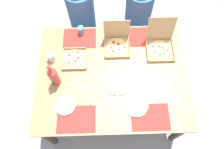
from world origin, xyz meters
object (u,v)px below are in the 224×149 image
(plate_near_right, at_px, (136,105))
(cup_red, at_px, (51,57))
(pizza_box_corner_right, at_px, (160,45))
(plate_far_right, at_px, (65,105))
(diner_left_seat, at_px, (83,20))
(cup_clear_right, at_px, (81,30))
(cup_spare, at_px, (166,30))
(pizza_box_center, at_px, (75,59))
(diner_right_seat, at_px, (137,19))
(pizza_box_corner_left, at_px, (117,43))
(soda_bottle, at_px, (54,76))
(plate_far_left, at_px, (118,85))

(plate_near_right, bearing_deg, cup_red, 147.95)
(pizza_box_corner_right, bearing_deg, cup_red, -174.60)
(plate_far_right, xyz_separation_m, diner_left_seat, (0.11, 1.17, -0.20))
(cup_clear_right, height_order, cup_spare, cup_spare)
(cup_clear_right, bearing_deg, diner_left_seat, 93.18)
(pizza_box_center, xyz_separation_m, cup_red, (-0.24, 0.01, 0.04))
(plate_far_right, xyz_separation_m, diner_right_seat, (0.80, 1.17, -0.21))
(diner_left_seat, relative_size, diner_right_seat, 1.02)
(pizza_box_corner_left, height_order, plate_far_right, pizza_box_corner_left)
(pizza_box_corner_left, distance_m, plate_near_right, 0.70)
(pizza_box_corner_left, xyz_separation_m, diner_left_seat, (-0.41, 0.51, -0.23))
(soda_bottle, bearing_deg, diner_right_seat, 45.66)
(soda_bottle, xyz_separation_m, diner_right_seat, (0.90, 0.92, -0.33))
(cup_spare, bearing_deg, pizza_box_corner_right, -114.73)
(pizza_box_center, bearing_deg, pizza_box_corner_left, 19.76)
(pizza_box_center, relative_size, cup_spare, 2.51)
(plate_near_right, bearing_deg, pizza_box_corner_left, 103.10)
(cup_red, distance_m, cup_clear_right, 0.45)
(pizza_box_center, bearing_deg, cup_red, 177.24)
(pizza_box_corner_right, xyz_separation_m, cup_clear_right, (-0.84, 0.22, -0.00))
(plate_far_right, relative_size, cup_clear_right, 2.12)
(cup_red, relative_size, diner_right_seat, 0.08)
(soda_bottle, xyz_separation_m, diner_left_seat, (0.21, 0.92, -0.32))
(pizza_box_center, distance_m, plate_far_left, 0.53)
(pizza_box_center, bearing_deg, plate_near_right, -40.51)
(pizza_box_corner_left, height_order, diner_left_seat, diner_left_seat)
(plate_near_right, bearing_deg, cup_clear_right, 122.39)
(pizza_box_corner_left, xyz_separation_m, cup_red, (-0.69, -0.15, -0.00))
(pizza_box_corner_left, relative_size, diner_left_seat, 0.25)
(diner_right_seat, bearing_deg, cup_clear_right, -153.73)
(soda_bottle, distance_m, cup_clear_right, 0.64)
(cup_red, distance_m, cup_spare, 1.27)
(plate_far_left, xyz_separation_m, diner_right_seat, (0.29, 0.98, -0.20))
(cup_clear_right, distance_m, cup_spare, 0.94)
(plate_near_right, bearing_deg, plate_far_left, 128.04)
(cup_spare, bearing_deg, diner_right_seat, 126.82)
(cup_spare, relative_size, diner_left_seat, 0.08)
(pizza_box_corner_left, height_order, cup_red, pizza_box_corner_left)
(plate_far_right, relative_size, diner_right_seat, 0.17)
(diner_left_seat, xyz_separation_m, diner_right_seat, (0.69, 0.00, -0.01))
(plate_near_right, distance_m, soda_bottle, 0.83)
(soda_bottle, bearing_deg, plate_near_right, -19.21)
(soda_bottle, xyz_separation_m, cup_spare, (1.17, 0.57, -0.08))
(cup_red, distance_m, diner_right_seat, 1.20)
(pizza_box_corner_left, relative_size, diner_right_seat, 0.26)
(cup_clear_right, bearing_deg, cup_red, -132.11)
(diner_right_seat, bearing_deg, pizza_box_center, -137.34)
(soda_bottle, height_order, cup_spare, soda_bottle)
(cup_clear_right, xyz_separation_m, cup_spare, (0.94, -0.02, 0.00))
(pizza_box_corner_right, distance_m, diner_left_seat, 1.05)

